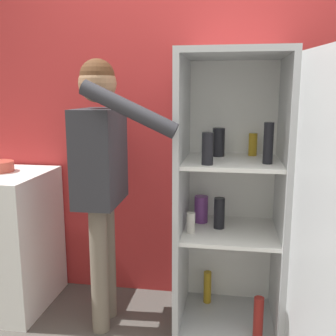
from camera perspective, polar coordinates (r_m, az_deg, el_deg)
wall_back at (r=2.72m, az=5.80°, el=6.87°), size 7.00×0.06×2.55m
refrigerator at (r=2.35m, az=11.39°, el=-4.55°), size 0.81×1.23×1.70m
person at (r=2.38m, az=-9.63°, el=0.90°), size 0.63×0.56×1.66m
counter at (r=2.98m, az=-23.22°, el=-9.51°), size 0.67×0.63×0.94m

